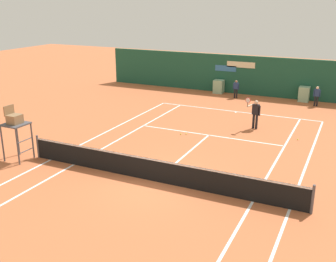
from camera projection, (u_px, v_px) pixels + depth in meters
ground_plane at (161, 176)px, 16.60m from camera, size 80.00×80.00×0.01m
tennis_net at (154, 169)px, 15.95m from camera, size 12.10×0.10×1.07m
sponsor_back_wall at (257, 77)px, 30.23m from camera, size 25.00×1.02×2.94m
umpire_chair at (15, 124)px, 17.78m from camera, size 1.00×1.00×2.52m
player_on_baseline at (255, 112)px, 22.37m from camera, size 0.77×0.68×1.87m
ball_kid_right_post at (236, 88)px, 29.56m from camera, size 0.45×0.20×1.34m
ball_kid_centre_post at (317, 95)px, 27.25m from camera, size 0.46×0.21×1.38m
tennis_ball_near_service_line at (186, 134)px, 21.70m from camera, size 0.07×0.07×0.07m
tennis_ball_mid_court at (181, 134)px, 21.68m from camera, size 0.07×0.07×0.07m
tennis_ball_by_sideline at (298, 139)px, 20.83m from camera, size 0.07×0.07×0.07m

